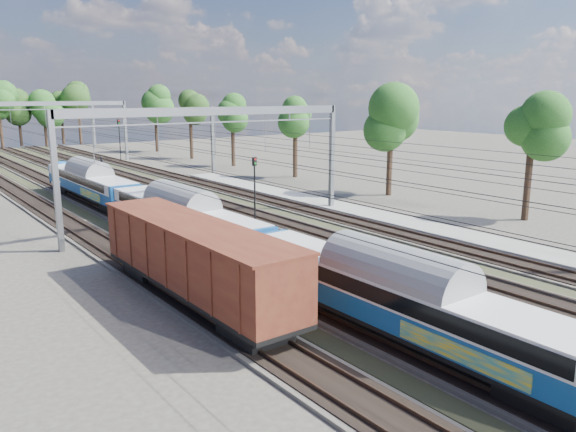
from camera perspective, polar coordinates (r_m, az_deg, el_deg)
track_bed at (r=56.52m, az=-14.77°, el=1.84°), size 21.00×130.00×0.34m
platform at (r=43.34m, az=13.62°, el=-1.10°), size 3.00×70.00×0.30m
catenary at (r=63.07m, az=-17.49°, el=8.49°), size 25.65×130.00×9.00m
tree_belt at (r=103.03m, az=-21.09°, el=10.41°), size 39.54×98.98×11.88m
emu_train at (r=37.62m, az=-10.49°, el=0.42°), size 2.69×57.02×3.94m
freight_boxcar at (r=27.00m, az=-9.54°, el=-4.14°), size 3.08×14.88×3.84m
worker at (r=79.81m, az=-18.39°, el=5.10°), size 0.60×0.74×1.74m
signal_near at (r=42.59m, az=-3.41°, el=3.39°), size 0.37×0.34×5.30m
signal_far at (r=88.20m, az=-16.75°, el=7.87°), size 0.45×0.41×6.33m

